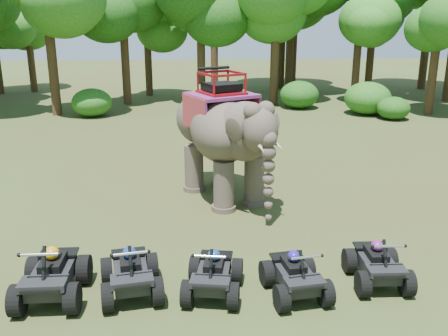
# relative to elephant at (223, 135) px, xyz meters

# --- Properties ---
(ground) EXTENTS (110.00, 110.00, 0.00)m
(ground) POSITION_rel_elephant_xyz_m (-0.17, -4.08, -2.10)
(ground) COLOR #47381E
(ground) RESTS_ON ground
(elephant) EXTENTS (4.10, 5.46, 4.20)m
(elephant) POSITION_rel_elephant_xyz_m (0.00, 0.00, 0.00)
(elephant) COLOR #4A4035
(elephant) RESTS_ON ground
(atv_0) EXTENTS (1.36, 1.87, 1.38)m
(atv_0) POSITION_rel_elephant_xyz_m (-4.06, -5.89, -1.41)
(atv_0) COLOR black
(atv_0) RESTS_ON ground
(atv_1) EXTENTS (1.53, 1.92, 1.28)m
(atv_1) POSITION_rel_elephant_xyz_m (-2.41, -5.84, -1.46)
(atv_1) COLOR black
(atv_1) RESTS_ON ground
(atv_2) EXTENTS (1.45, 1.81, 1.21)m
(atv_2) POSITION_rel_elephant_xyz_m (-0.63, -5.98, -1.49)
(atv_2) COLOR black
(atv_2) RESTS_ON ground
(atv_3) EXTENTS (1.40, 1.78, 1.20)m
(atv_3) POSITION_rel_elephant_xyz_m (1.13, -6.14, -1.50)
(atv_3) COLOR black
(atv_3) RESTS_ON ground
(atv_4) EXTENTS (1.25, 1.67, 1.21)m
(atv_4) POSITION_rel_elephant_xyz_m (3.08, -5.79, -1.49)
(atv_4) COLOR black
(atv_4) RESTS_ON ground
(tree_0) EXTENTS (5.61, 5.61, 8.02)m
(tree_0) POSITION_rel_elephant_xyz_m (-0.17, 18.27, 1.91)
(tree_0) COLOR #195114
(tree_0) RESTS_ON ground
(tree_1) EXTENTS (5.94, 5.94, 8.49)m
(tree_1) POSITION_rel_elephant_xyz_m (4.57, 17.17, 2.14)
(tree_1) COLOR #195114
(tree_1) RESTS_ON ground
(tree_2) EXTENTS (4.88, 4.88, 6.97)m
(tree_2) POSITION_rel_elephant_xyz_m (10.25, 17.78, 1.38)
(tree_2) COLOR #195114
(tree_2) RESTS_ON ground
(tree_3) EXTENTS (4.76, 4.76, 6.80)m
(tree_3) POSITION_rel_elephant_xyz_m (13.31, 13.14, 1.30)
(tree_3) COLOR #195114
(tree_3) RESTS_ON ground
(tree_24) EXTENTS (5.90, 5.90, 8.43)m
(tree_24) POSITION_rel_elephant_xyz_m (-8.95, 14.64, 2.12)
(tree_24) COLOR #195114
(tree_24) RESTS_ON ground
(tree_25) EXTENTS (5.54, 5.54, 7.91)m
(tree_25) POSITION_rel_elephant_xyz_m (-5.16, 18.15, 1.85)
(tree_25) COLOR #195114
(tree_25) RESTS_ON ground
(tree_26) EXTENTS (7.42, 7.42, 10.60)m
(tree_26) POSITION_rel_elephant_xyz_m (17.65, 23.47, 3.20)
(tree_26) COLOR #195114
(tree_26) RESTS_ON ground
(tree_29) EXTENTS (5.53, 5.53, 7.90)m
(tree_29) POSITION_rel_elephant_xyz_m (12.19, 20.58, 1.85)
(tree_29) COLOR #195114
(tree_29) RESTS_ON ground
(tree_32) EXTENTS (6.22, 6.22, 8.89)m
(tree_32) POSITION_rel_elephant_xyz_m (1.01, 24.01, 2.34)
(tree_32) COLOR #195114
(tree_32) RESTS_ON ground
(tree_33) EXTENTS (4.99, 4.99, 7.13)m
(tree_33) POSITION_rel_elephant_xyz_m (-12.97, 24.07, 1.47)
(tree_33) COLOR #195114
(tree_33) RESTS_ON ground
(tree_34) EXTENTS (6.79, 6.79, 9.70)m
(tree_34) POSITION_rel_elephant_xyz_m (6.63, 22.53, 2.75)
(tree_34) COLOR #195114
(tree_34) RESTS_ON ground
(tree_35) EXTENTS (6.73, 6.73, 9.62)m
(tree_35) POSITION_rel_elephant_xyz_m (7.24, 24.21, 2.71)
(tree_35) COLOR #195114
(tree_35) RESTS_ON ground
(tree_36) EXTENTS (4.96, 4.96, 7.08)m
(tree_36) POSITION_rel_elephant_xyz_m (-3.94, 21.79, 1.44)
(tree_36) COLOR #195114
(tree_36) RESTS_ON ground
(tree_37) EXTENTS (6.86, 6.86, 9.80)m
(tree_37) POSITION_rel_elephant_xyz_m (6.34, 24.38, 2.80)
(tree_37) COLOR #195114
(tree_37) RESTS_ON ground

